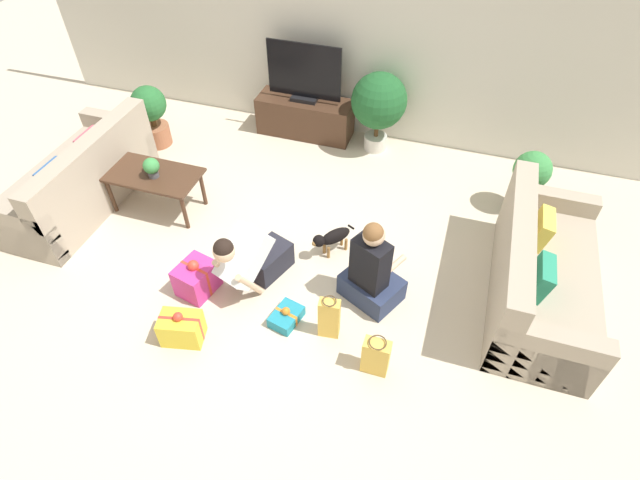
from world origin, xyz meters
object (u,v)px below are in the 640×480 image
at_px(coffee_table, 153,178).
at_px(potted_plant_back_right, 379,103).
at_px(gift_box_c, 197,278).
at_px(person_sitting, 372,273).
at_px(gift_bag_a, 329,318).
at_px(potted_plant_corner_right, 529,178).
at_px(gift_box_b, 182,328).
at_px(gift_box_a, 286,316).
at_px(person_kneeling, 252,258).
at_px(mug, 149,167).
at_px(sofa_left, 79,181).
at_px(tabletop_plant, 151,167).
at_px(tv, 304,75).
at_px(sofa_right, 539,276).
at_px(dog, 332,238).
at_px(gift_bag_b, 376,356).
at_px(tv_console, 305,117).
at_px(potted_plant_corner_left, 151,113).

bearing_deg(coffee_table, potted_plant_back_right, 42.89).
relative_size(potted_plant_back_right, gift_box_c, 2.44).
relative_size(coffee_table, person_sitting, 1.07).
height_order(gift_box_c, gift_bag_a, gift_bag_a).
bearing_deg(potted_plant_corner_right, gift_box_b, -135.32).
xyz_separation_m(gift_box_a, gift_box_b, (-0.79, -0.45, 0.09)).
bearing_deg(gift_box_c, person_sitting, 14.64).
distance_m(person_sitting, gift_bag_a, 0.58).
height_order(person_kneeling, mug, person_kneeling).
relative_size(sofa_left, mug, 15.75).
height_order(potted_plant_corner_right, tabletop_plant, potted_plant_corner_right).
bearing_deg(tv, person_kneeling, -81.51).
relative_size(sofa_right, potted_plant_back_right, 1.86).
relative_size(dog, gift_box_a, 1.17).
bearing_deg(dog, gift_box_c, -101.32).
distance_m(coffee_table, person_sitting, 2.61).
height_order(tv, dog, tv).
xyz_separation_m(sofa_right, gift_bag_b, (-1.22, -1.20, -0.12)).
xyz_separation_m(tv_console, tv, (0.00, 0.00, 0.58)).
bearing_deg(potted_plant_back_right, sofa_left, -144.29).
relative_size(dog, tabletop_plant, 1.79).
relative_size(potted_plant_corner_right, gift_box_a, 2.14).
relative_size(sofa_left, gift_bag_b, 4.78).
distance_m(sofa_left, tabletop_plant, 0.95).
bearing_deg(tv_console, sofa_left, -131.99).
xyz_separation_m(person_kneeling, tabletop_plant, (-1.40, 0.67, 0.24)).
relative_size(potted_plant_corner_right, mug, 6.13).
xyz_separation_m(gift_box_c, tabletop_plant, (-0.92, 0.91, 0.43)).
distance_m(potted_plant_back_right, tabletop_plant, 2.75).
xyz_separation_m(gift_bag_b, mug, (-2.82, 1.31, 0.33)).
bearing_deg(person_kneeling, gift_bag_a, -2.01).
distance_m(person_sitting, gift_box_c, 1.64).
bearing_deg(person_kneeling, person_sitting, 28.42).
relative_size(potted_plant_corner_left, gift_box_a, 2.32).
height_order(tv_console, gift_bag_a, tv_console).
distance_m(potted_plant_corner_right, dog, 2.24).
bearing_deg(dog, gift_bag_a, -34.42).
bearing_deg(person_kneeling, sofa_right, 33.70).
bearing_deg(gift_box_c, gift_box_b, -75.67).
relative_size(dog, mug, 3.33).
height_order(potted_plant_corner_left, gift_box_c, potted_plant_corner_left).
height_order(sofa_left, gift_bag_b, sofa_left).
distance_m(tv, potted_plant_back_right, 0.99).
xyz_separation_m(sofa_left, dog, (2.89, 0.09, -0.09)).
xyz_separation_m(tv, gift_box_c, (-0.08, -2.88, -0.66)).
height_order(tv, gift_box_b, tv).
xyz_separation_m(coffee_table, mug, (-0.05, 0.04, 0.10)).
relative_size(gift_box_a, mug, 2.86).
bearing_deg(dog, gift_box_a, -58.49).
relative_size(coffee_table, gift_box_a, 2.97).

